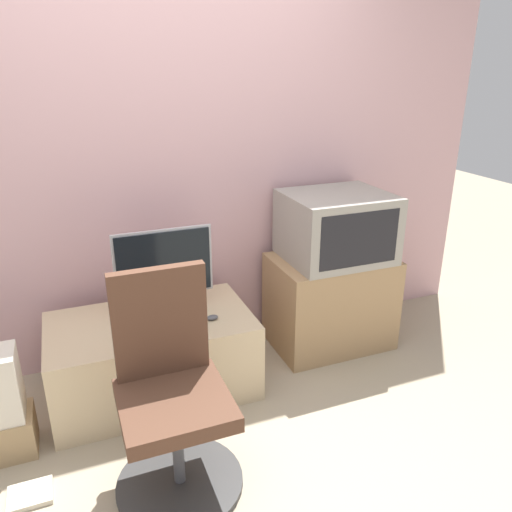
# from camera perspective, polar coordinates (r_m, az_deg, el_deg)

# --- Properties ---
(ground_plane) EXTENTS (12.00, 12.00, 0.00)m
(ground_plane) POSITION_cam_1_polar(r_m,az_deg,el_deg) (2.43, -2.04, -25.31)
(ground_plane) COLOR tan
(wall_back) EXTENTS (4.40, 0.05, 2.60)m
(wall_back) POSITION_cam_1_polar(r_m,az_deg,el_deg) (2.99, -11.15, 11.94)
(wall_back) COLOR #CC9EA3
(wall_back) RESTS_ON ground_plane
(desk) EXTENTS (1.10, 0.63, 0.45)m
(desk) POSITION_cam_1_polar(r_m,az_deg,el_deg) (2.91, -11.67, -11.12)
(desk) COLOR #CCB289
(desk) RESTS_ON ground_plane
(side_stand) EXTENTS (0.75, 0.52, 0.60)m
(side_stand) POSITION_cam_1_polar(r_m,az_deg,el_deg) (3.32, 8.45, -5.13)
(side_stand) COLOR #A37F56
(side_stand) RESTS_ON ground_plane
(main_monitor) EXTENTS (0.54, 0.21, 0.48)m
(main_monitor) POSITION_cam_1_polar(r_m,az_deg,el_deg) (2.78, -10.40, -1.69)
(main_monitor) COLOR #B2B2B7
(main_monitor) RESTS_ON desk
(keyboard) EXTENTS (0.30, 0.13, 0.01)m
(keyboard) POSITION_cam_1_polar(r_m,az_deg,el_deg) (2.72, -9.35, -7.75)
(keyboard) COLOR #2D2D2D
(keyboard) RESTS_ON desk
(mouse) EXTENTS (0.07, 0.04, 0.03)m
(mouse) POSITION_cam_1_polar(r_m,az_deg,el_deg) (2.75, -5.02, -7.02)
(mouse) COLOR #4C4C51
(mouse) RESTS_ON desk
(crt_tv) EXTENTS (0.63, 0.54, 0.42)m
(crt_tv) POSITION_cam_1_polar(r_m,az_deg,el_deg) (3.14, 9.17, 3.34)
(crt_tv) COLOR gray
(crt_tv) RESTS_ON side_stand
(office_chair) EXTENTS (0.56, 0.56, 0.97)m
(office_chair) POSITION_cam_1_polar(r_m,az_deg,el_deg) (2.26, -9.57, -16.25)
(office_chair) COLOR #333333
(office_chair) RESTS_ON ground_plane
(cardboard_box_lower) EXTENTS (0.24, 0.22, 0.20)m
(cardboard_box_lower) POSITION_cam_1_polar(r_m,az_deg,el_deg) (2.80, -26.41, -17.72)
(cardboard_box_lower) COLOR #A3845B
(cardboard_box_lower) RESTS_ON ground_plane
(book) EXTENTS (0.18, 0.15, 0.02)m
(book) POSITION_cam_1_polar(r_m,az_deg,el_deg) (2.59, -24.40, -23.61)
(book) COLOR beige
(book) RESTS_ON ground_plane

